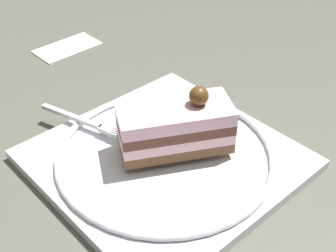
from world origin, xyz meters
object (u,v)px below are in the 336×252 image
Objects in this scene: dessert_plate at (168,156)px; cake_slice at (176,126)px; folded_napkin at (67,47)px; fork at (90,123)px.

dessert_plate is 0.04m from cake_slice.
cake_slice is 0.31m from folded_napkin.
cake_slice reaches higher than folded_napkin.
fork is (0.09, 0.04, -0.02)m from cake_slice.
folded_napkin is (0.30, -0.08, -0.01)m from dessert_plate.
cake_slice is (-0.00, -0.01, 0.04)m from dessert_plate.
fork reaches higher than dessert_plate.
dessert_plate is 0.31m from folded_napkin.
dessert_plate is 2.01× the size of fork.
dessert_plate is at bearing 76.21° from cake_slice.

